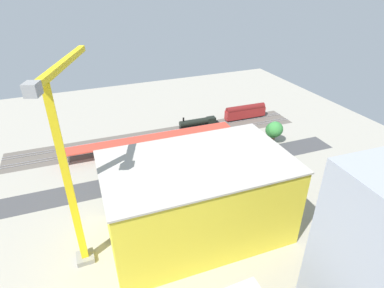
{
  "coord_description": "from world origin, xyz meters",
  "views": [
    {
      "loc": [
        28.66,
        81.7,
        54.84
      ],
      "look_at": [
        -2.98,
        3.6,
        8.25
      ],
      "focal_mm": 29.48,
      "sensor_mm": 36.0,
      "label": 1
    }
  ],
  "objects": [
    {
      "name": "street_tree_1",
      "position": [
        -27.02,
        0.85,
        4.6
      ],
      "size": [
        5.04,
        5.04,
        7.14
      ],
      "color": "brown",
      "rests_on": "ground"
    },
    {
      "name": "parked_car_1",
      "position": [
        -12.34,
        8.32,
        0.75
      ],
      "size": [
        4.6,
        1.92,
        1.71
      ],
      "color": "black",
      "rests_on": "ground"
    },
    {
      "name": "construction_roof_slab",
      "position": [
        6.38,
        29.79,
        19.32
      ],
      "size": [
        41.28,
        25.53,
        0.4
      ],
      "primitive_type": "cube",
      "rotation": [
        0.0,
        0.0,
        -0.03
      ],
      "color": "#B7B2A8",
      "rests_on": "construction_building"
    },
    {
      "name": "parked_car_0",
      "position": [
        -20.17,
        8.65,
        0.8
      ],
      "size": [
        4.21,
        2.01,
        1.81
      ],
      "color": "black",
      "rests_on": "ground"
    },
    {
      "name": "platform_canopy_near",
      "position": [
        6.07,
        -12.58,
        4.16
      ],
      "size": [
        59.88,
        7.12,
        4.37
      ],
      "color": "#C63D2D",
      "rests_on": "ground"
    },
    {
      "name": "street_tree_3",
      "position": [
        17.63,
        0.21,
        4.86
      ],
      "size": [
        5.79,
        5.79,
        7.76
      ],
      "color": "brown",
      "rests_on": "ground"
    },
    {
      "name": "passenger_coach",
      "position": [
        -37.61,
        -22.59,
        3.15
      ],
      "size": [
        17.89,
        3.35,
        5.98
      ],
      "color": "black",
      "rests_on": "ground"
    },
    {
      "name": "parked_car_3",
      "position": [
        3.17,
        8.18,
        0.74
      ],
      "size": [
        4.37,
        2.12,
        1.67
      ],
      "color": "black",
      "rests_on": "ground"
    },
    {
      "name": "track_rails",
      "position": [
        0.0,
        -19.79,
        0.18
      ],
      "size": [
        107.63,
        10.09,
        0.12
      ],
      "color": "#9E9EA8",
      "rests_on": "ground"
    },
    {
      "name": "locomotive",
      "position": [
        -16.87,
        -22.59,
        1.69
      ],
      "size": [
        16.54,
        2.96,
        4.86
      ],
      "color": "black",
      "rests_on": "ground"
    },
    {
      "name": "parked_car_2",
      "position": [
        -4.49,
        8.71,
        0.83
      ],
      "size": [
        4.52,
        1.77,
        1.87
      ],
      "color": "black",
      "rests_on": "ground"
    },
    {
      "name": "box_truck_1",
      "position": [
        17.49,
        12.36,
        1.77
      ],
      "size": [
        10.27,
        2.91,
        3.66
      ],
      "color": "black",
      "rests_on": "ground"
    },
    {
      "name": "rail_bed",
      "position": [
        0.0,
        -19.79,
        0.0
      ],
      "size": [
        108.0,
        16.52,
        0.01
      ],
      "primitive_type": "cube",
      "rotation": [
        0.0,
        0.0,
        -0.03
      ],
      "color": "#5B544C",
      "rests_on": "ground"
    },
    {
      "name": "ground_plane",
      "position": [
        0.0,
        0.0,
        0.0
      ],
      "size": [
        172.27,
        172.27,
        0.0
      ],
      "primitive_type": "plane",
      "color": "#9E998C",
      "rests_on": "ground"
    },
    {
      "name": "tower_crane",
      "position": [
        31.34,
        26.85,
        24.33
      ],
      "size": [
        11.02,
        27.2,
        40.97
      ],
      "color": "gray",
      "rests_on": "ground"
    },
    {
      "name": "street_tree_0",
      "position": [
        18.77,
        0.67,
        5.51
      ],
      "size": [
        5.1,
        5.1,
        8.09
      ],
      "color": "brown",
      "rests_on": "ground"
    },
    {
      "name": "construction_building",
      "position": [
        6.38,
        29.79,
        9.56
      ],
      "size": [
        40.67,
        24.92,
        19.12
      ],
      "primitive_type": "cube",
      "rotation": [
        0.0,
        0.0,
        -0.03
      ],
      "color": "yellow",
      "rests_on": "ground"
    },
    {
      "name": "box_truck_0",
      "position": [
        -8.5,
        13.09,
        1.73
      ],
      "size": [
        8.38,
        2.55,
        3.57
      ],
      "color": "black",
      "rests_on": "ground"
    },
    {
      "name": "street_asphalt",
      "position": [
        0.0,
        4.9,
        0.0
      ],
      "size": [
        107.87,
        11.94,
        0.01
      ],
      "primitive_type": "cube",
      "rotation": [
        0.0,
        0.0,
        -0.03
      ],
      "color": "#424244",
      "rests_on": "ground"
    },
    {
      "name": "street_tree_2",
      "position": [
        -36.12,
        -0.81,
        4.78
      ],
      "size": [
        5.56,
        5.56,
        7.58
      ],
      "color": "brown",
      "rests_on": "ground"
    },
    {
      "name": "traffic_light",
      "position": [
        -13.38,
        9.78,
        3.96
      ],
      "size": [
        0.5,
        0.36,
        5.93
      ],
      "color": "#333333",
      "rests_on": "ground"
    },
    {
      "name": "street_tree_4",
      "position": [
        -36.38,
        -0.15,
        5.39
      ],
      "size": [
        5.53,
        5.53,
        8.18
      ],
      "color": "brown",
      "rests_on": "ground"
    }
  ]
}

